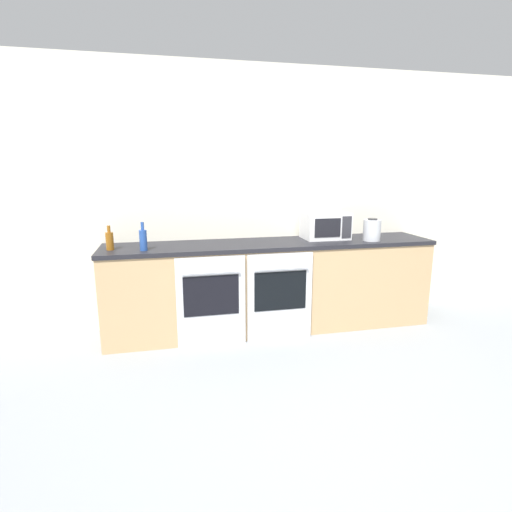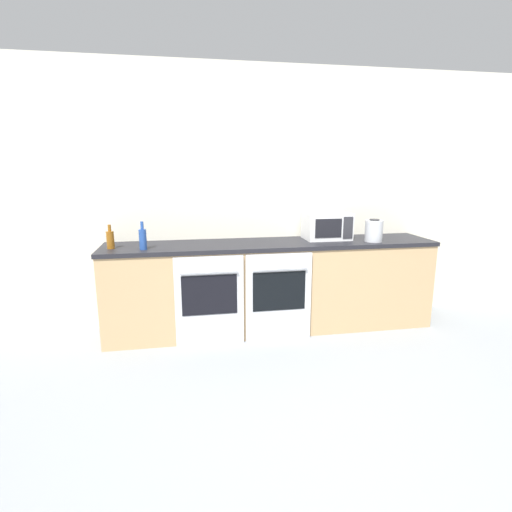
{
  "view_description": "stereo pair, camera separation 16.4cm",
  "coord_description": "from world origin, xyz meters",
  "px_view_note": "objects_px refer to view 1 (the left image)",
  "views": [
    {
      "loc": [
        -1.0,
        -1.64,
        1.6
      ],
      "look_at": [
        -0.16,
        2.09,
        0.76
      ],
      "focal_mm": 28.0,
      "sensor_mm": 36.0,
      "label": 1
    },
    {
      "loc": [
        -0.84,
        -1.67,
        1.6
      ],
      "look_at": [
        -0.16,
        2.09,
        0.76
      ],
      "focal_mm": 28.0,
      "sensor_mm": 36.0,
      "label": 2
    }
  ],
  "objects_px": {
    "bottle_blue": "(143,239)",
    "kettle": "(372,230)",
    "oven_left": "(211,301)",
    "microwave": "(325,225)",
    "bottle_amber": "(110,240)",
    "oven_right": "(280,296)"
  },
  "relations": [
    {
      "from": "bottle_blue",
      "to": "kettle",
      "type": "bearing_deg",
      "value": 0.35
    },
    {
      "from": "microwave",
      "to": "kettle",
      "type": "relative_size",
      "value": 2.03
    },
    {
      "from": "oven_right",
      "to": "kettle",
      "type": "relative_size",
      "value": 3.78
    },
    {
      "from": "oven_left",
      "to": "kettle",
      "type": "xyz_separation_m",
      "value": [
        1.64,
        0.17,
        0.57
      ]
    },
    {
      "from": "oven_left",
      "to": "bottle_blue",
      "type": "xyz_separation_m",
      "value": [
        -0.57,
        0.16,
        0.56
      ]
    },
    {
      "from": "oven_left",
      "to": "bottle_blue",
      "type": "height_order",
      "value": "bottle_blue"
    },
    {
      "from": "microwave",
      "to": "bottle_blue",
      "type": "height_order",
      "value": "microwave"
    },
    {
      "from": "microwave",
      "to": "bottle_amber",
      "type": "bearing_deg",
      "value": -176.19
    },
    {
      "from": "oven_left",
      "to": "oven_right",
      "type": "relative_size",
      "value": 1.0
    },
    {
      "from": "oven_left",
      "to": "microwave",
      "type": "height_order",
      "value": "microwave"
    },
    {
      "from": "bottle_blue",
      "to": "microwave",
      "type": "bearing_deg",
      "value": 7.32
    },
    {
      "from": "oven_left",
      "to": "bottle_amber",
      "type": "distance_m",
      "value": 1.05
    },
    {
      "from": "oven_left",
      "to": "bottle_amber",
      "type": "relative_size",
      "value": 3.83
    },
    {
      "from": "oven_left",
      "to": "bottle_blue",
      "type": "relative_size",
      "value": 3.32
    },
    {
      "from": "oven_left",
      "to": "kettle",
      "type": "height_order",
      "value": "kettle"
    },
    {
      "from": "oven_right",
      "to": "bottle_amber",
      "type": "xyz_separation_m",
      "value": [
        -1.5,
        0.25,
        0.55
      ]
    },
    {
      "from": "oven_left",
      "to": "kettle",
      "type": "relative_size",
      "value": 3.78
    },
    {
      "from": "bottle_amber",
      "to": "kettle",
      "type": "bearing_deg",
      "value": -1.79
    },
    {
      "from": "microwave",
      "to": "oven_left",
      "type": "bearing_deg",
      "value": -162.45
    },
    {
      "from": "oven_right",
      "to": "bottle_blue",
      "type": "xyz_separation_m",
      "value": [
        -1.21,
        0.16,
        0.56
      ]
    },
    {
      "from": "kettle",
      "to": "bottle_blue",
      "type": "bearing_deg",
      "value": -179.65
    },
    {
      "from": "oven_left",
      "to": "oven_right",
      "type": "bearing_deg",
      "value": 0.0
    }
  ]
}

